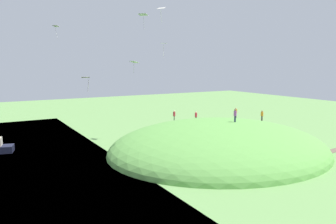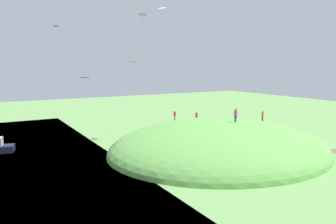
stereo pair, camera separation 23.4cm
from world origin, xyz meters
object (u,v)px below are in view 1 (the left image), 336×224
Objects in this scene: person_near_shore at (174,114)px; kite_5 at (56,27)px; kite_4 at (161,9)px; person_on_hilltop at (196,115)px; kite_7 at (86,78)px; person_with_child at (262,114)px; mooring_post at (138,169)px; person_watching_kites at (236,112)px; kite_2 at (143,15)px; person_walking_path at (235,114)px; kite_3 at (134,62)px; kite_1 at (164,44)px.

person_near_shore is 0.98× the size of kite_5.
person_on_hilltop is at bearing 5.30° from kite_4.
kite_7 is (-17.78, -12.97, 6.54)m from person_near_shore.
kite_4 is 1.28× the size of kite_5.
person_on_hilltop is at bearing 31.52° from kite_7.
mooring_post is (-23.23, -5.14, -3.40)m from person_with_child.
person_watching_kites is at bearing -16.89° from kite_5.
person_on_hilltop is at bearing -2.42° from kite_5.
kite_4 is at bearing 40.26° from kite_7.
person_near_shore is (-4.86, -0.91, 0.63)m from person_on_hilltop.
kite_2 reaches higher than kite_5.
kite_7 is at bearing 62.51° from person_with_child.
kite_2 is at bearing -58.28° from kite_5.
kite_5 is at bearing 166.30° from person_watching_kites.
kite_2 is 0.79× the size of kite_4.
kite_2 is at bearing 22.85° from kite_7.
person_with_child is 22.02m from kite_4.
person_watching_kites reaches higher than person_near_shore.
person_near_shore reaches higher than person_on_hilltop.
person_walking_path is at bearing 88.98° from person_on_hilltop.
person_walking_path is 1.17× the size of kite_3.
person_near_shore is (-2.50, 11.40, -1.37)m from person_walking_path.
kite_4 is at bearing 52.72° from mooring_post.
mooring_post is at bearing 65.97° from person_with_child.
kite_4 reaches higher than kite_3.
person_on_hilltop is at bearing 30.19° from kite_3.
person_on_hilltop is 25.80m from kite_5.
kite_5 is at bearing 7.40° from person_on_hilltop.
kite_5 reaches higher than kite_1.
mooring_post is at bearing -139.50° from kite_1.
mooring_post is at bearing -124.41° from kite_2.
kite_4 is 25.91m from mooring_post.
mooring_post is at bearing -155.63° from person_watching_kites.
kite_1 is 1.01× the size of kite_2.
person_on_hilltop is at bearing -40.57° from person_near_shore.
person_walking_path is 8.58m from person_with_child.
kite_2 is at bearing -76.84° from kite_3.
kite_3 is (-10.45, -7.99, 8.09)m from person_near_shore.
kite_4 reaches higher than person_on_hilltop.
person_with_child is at bearing -34.65° from kite_4.
person_on_hilltop is 1.11× the size of person_with_child.
person_walking_path is 0.97× the size of person_on_hilltop.
kite_1 is at bearing 48.92° from person_on_hilltop.
kite_2 is 13.01m from kite_4.
kite_5 is 22.59m from mooring_post.
person_on_hilltop is 1.01× the size of kite_5.
kite_4 is at bearing 18.85° from person_with_child.
kite_5 is 16.07m from kite_7.
kite_5 reaches higher than person_near_shore.
person_walking_path is 16.02m from mooring_post.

